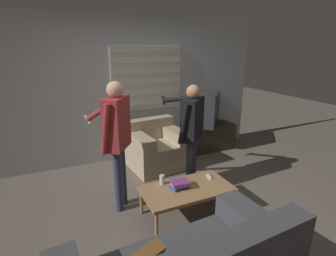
% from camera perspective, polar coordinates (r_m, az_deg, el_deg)
% --- Properties ---
extents(ground_plane, '(16.00, 16.00, 0.00)m').
position_cam_1_polar(ground_plane, '(3.50, 1.88, -18.29)').
color(ground_plane, '#665B51').
extents(wall_back, '(5.20, 0.08, 2.55)m').
position_cam_1_polar(wall_back, '(4.81, -8.64, 8.16)').
color(wall_back, '#ADB2B7').
rests_on(wall_back, ground_plane).
extents(armchair_beige, '(0.98, 0.89, 0.81)m').
position_cam_1_polar(armchair_beige, '(4.58, -2.61, -4.40)').
color(armchair_beige, tan).
rests_on(armchair_beige, ground_plane).
extents(coffee_table, '(1.10, 0.59, 0.38)m').
position_cam_1_polar(coffee_table, '(3.32, 4.18, -13.37)').
color(coffee_table, '#9E754C').
rests_on(coffee_table, ground_plane).
extents(tv_stand, '(0.93, 0.44, 0.52)m').
position_cam_1_polar(tv_stand, '(5.44, 9.23, -1.89)').
color(tv_stand, '#33281E').
rests_on(tv_stand, ground_plane).
extents(tv, '(0.66, 0.71, 0.63)m').
position_cam_1_polar(tv, '(5.27, 9.51, 4.03)').
color(tv, '#2D2D33').
rests_on(tv, tv_stand).
extents(person_left_standing, '(0.52, 0.75, 1.66)m').
position_cam_1_polar(person_left_standing, '(3.23, -11.15, -0.84)').
color(person_left_standing, '#33384C').
rests_on(person_left_standing, ground_plane).
extents(person_right_standing, '(0.53, 0.83, 1.55)m').
position_cam_1_polar(person_right_standing, '(3.68, 5.15, 0.66)').
color(person_right_standing, '#33384C').
rests_on(person_right_standing, ground_plane).
extents(book_stack, '(0.25, 0.20, 0.09)m').
position_cam_1_polar(book_stack, '(3.27, 2.54, -12.15)').
color(book_stack, '#284C89').
rests_on(book_stack, coffee_table).
extents(soda_can, '(0.07, 0.07, 0.13)m').
position_cam_1_polar(soda_can, '(3.34, -1.30, -11.16)').
color(soda_can, silver).
rests_on(soda_can, coffee_table).
extents(spare_remote, '(0.07, 0.14, 0.02)m').
position_cam_1_polar(spare_remote, '(3.55, 8.93, -10.44)').
color(spare_remote, white).
rests_on(spare_remote, coffee_table).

